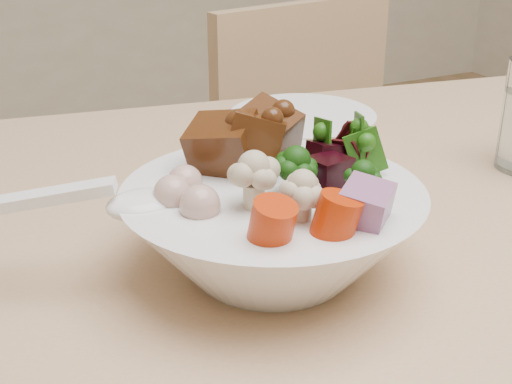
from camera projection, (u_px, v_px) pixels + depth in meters
chair_far at (338, 215)px, 1.40m from camera, size 0.48×0.48×0.91m
food_bowl at (274, 223)px, 0.57m from camera, size 0.24×0.24×0.13m
soup_spoon at (117, 203)px, 0.53m from camera, size 0.15×0.09×0.03m
side_bowl at (302, 137)px, 0.80m from camera, size 0.16×0.16×0.05m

